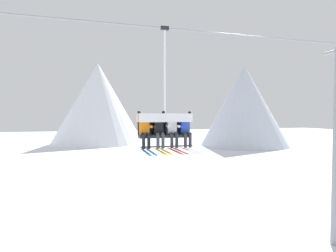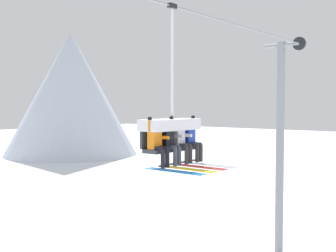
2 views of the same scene
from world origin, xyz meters
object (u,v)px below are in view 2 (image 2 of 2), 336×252
chairlift_chair (170,128)px  skier_blue (193,139)px  skier_orange (158,142)px  lift_tower_far (280,144)px  skier_white (182,141)px  skier_black (171,141)px

chairlift_chair → skier_blue: bearing=-16.1°
chairlift_chair → skier_blue: (0.74, -0.21, -0.33)m
skier_orange → skier_blue: bearing=0.0°
lift_tower_far → skier_blue: size_ratio=5.57×
skier_blue → chairlift_chair: bearing=163.9°
skier_white → chairlift_chair: bearing=138.0°
skier_blue → skier_black: bearing=180.0°
lift_tower_far → skier_black: size_ratio=5.57×
chairlift_chair → skier_blue: chairlift_chair is taller
lift_tower_far → skier_orange: size_ratio=5.57×
skier_black → skier_white: (0.49, -0.01, -0.02)m
lift_tower_far → chairlift_chair: bearing=-175.3°
skier_black → skier_blue: size_ratio=1.00×
lift_tower_far → skier_blue: lift_tower_far is taller
lift_tower_far → skier_white: 8.43m
skier_white → skier_blue: size_ratio=1.00×
skier_orange → skier_black: 0.50m
skier_orange → skier_white: 0.98m
skier_black → skier_blue: (0.98, 0.00, 0.00)m
skier_white → skier_orange: bearing=179.6°
skier_orange → skier_blue: 1.47m
skier_black → skier_blue: bearing=0.0°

